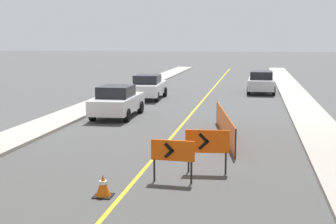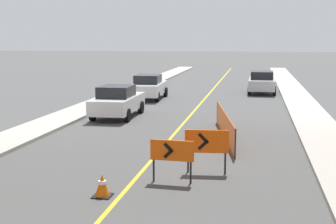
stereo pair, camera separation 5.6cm
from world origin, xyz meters
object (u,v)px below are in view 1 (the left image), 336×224
at_px(arrow_barricade_primary, 173,152).
at_px(parked_car_curb_mid, 148,87).
at_px(parked_car_curb_near, 117,101).
at_px(traffic_cone_fifth, 103,186).
at_px(parked_car_curb_far, 261,82).
at_px(arrow_barricade_secondary, 207,143).

relative_size(arrow_barricade_primary, parked_car_curb_mid, 0.28).
bearing_deg(parked_car_curb_near, arrow_barricade_primary, -66.28).
bearing_deg(traffic_cone_fifth, parked_car_curb_far, 80.02).
xyz_separation_m(arrow_barricade_secondary, parked_car_curb_mid, (-5.48, 16.18, -0.10)).
height_order(traffic_cone_fifth, arrow_barricade_primary, arrow_barricade_primary).
bearing_deg(parked_car_curb_far, parked_car_curb_mid, -146.52).
height_order(traffic_cone_fifth, parked_car_curb_mid, parked_car_curb_mid).
height_order(arrow_barricade_secondary, parked_car_curb_mid, parked_car_curb_mid).
relative_size(arrow_barricade_secondary, parked_car_curb_near, 0.30).
xyz_separation_m(arrow_barricade_primary, parked_car_curb_mid, (-4.65, 17.27, -0.05)).
height_order(arrow_barricade_primary, parked_car_curb_mid, parked_car_curb_mid).
relative_size(arrow_barricade_primary, parked_car_curb_far, 0.28).
xyz_separation_m(arrow_barricade_secondary, parked_car_curb_near, (-5.42, 9.03, -0.10)).
bearing_deg(traffic_cone_fifth, parked_car_curb_mid, 99.53).
relative_size(parked_car_curb_mid, parked_car_curb_far, 1.01).
relative_size(traffic_cone_fifth, arrow_barricade_primary, 0.47).
xyz_separation_m(parked_car_curb_near, parked_car_curb_far, (7.20, 11.79, 0.00)).
distance_m(traffic_cone_fifth, arrow_barricade_primary, 2.17).
bearing_deg(traffic_cone_fifth, arrow_barricade_secondary, 47.60).
distance_m(arrow_barricade_secondary, parked_car_curb_far, 20.89).
bearing_deg(parked_car_curb_far, arrow_barricade_secondary, -94.00).
xyz_separation_m(traffic_cone_fifth, arrow_barricade_primary, (1.50, 1.46, 0.57)).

